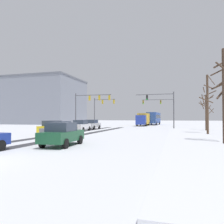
{
  "coord_description": "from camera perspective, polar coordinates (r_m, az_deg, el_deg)",
  "views": [
    {
      "loc": [
        8.84,
        -7.34,
        1.95
      ],
      "look_at": [
        0.0,
        23.68,
        2.8
      ],
      "focal_mm": 35.03,
      "sensor_mm": 36.0,
      "label": 1
    }
  ],
  "objects": [
    {
      "name": "wheel_track_left_lane",
      "position": [
        27.47,
        -11.79,
        -5.54
      ],
      "size": [
        1.07,
        37.22,
        0.01
      ],
      "primitive_type": "cube",
      "color": "#38383D",
      "rests_on": "ground"
    },
    {
      "name": "bare_tree_sidewalk_mid",
      "position": [
        28.68,
        23.65,
        2.33
      ],
      "size": [
        2.1,
        2.14,
        7.14
      ],
      "color": "#4C3828",
      "rests_on": "ground"
    },
    {
      "name": "traffic_signal_far_right",
      "position": [
        51.16,
        12.96,
        1.61
      ],
      "size": [
        7.31,
        0.73,
        6.5
      ],
      "color": "#47474C",
      "rests_on": "ground"
    },
    {
      "name": "wheel_track_right_lane",
      "position": [
        26.4,
        -6.94,
        -5.73
      ],
      "size": [
        1.15,
        37.22,
        0.01
      ],
      "primitive_type": "cube",
      "color": "#38383D",
      "rests_on": "ground"
    },
    {
      "name": "car_yellow_cab_third",
      "position": [
        26.36,
        -15.24,
        -3.92
      ],
      "size": [
        1.99,
        4.18,
        1.62
      ],
      "color": "yellow",
      "rests_on": "ground"
    },
    {
      "name": "traffic_signal_near_right",
      "position": [
        39.32,
        13.1,
        2.2
      ],
      "size": [
        6.66,
        0.38,
        6.5
      ],
      "color": "#47474C",
      "rests_on": "ground"
    },
    {
      "name": "traffic_signal_far_left",
      "position": [
        49.81,
        -2.77,
        1.54
      ],
      "size": [
        5.03,
        0.51,
        6.5
      ],
      "color": "#47474C",
      "rests_on": "ground"
    },
    {
      "name": "office_building_far_left_block",
      "position": [
        75.78,
        -19.29,
        2.59
      ],
      "size": [
        28.74,
        18.92,
        14.48
      ],
      "color": "gray",
      "rests_on": "ground"
    },
    {
      "name": "sidewalk_kerb_right",
      "position": [
        22.69,
        19.37,
        -6.2
      ],
      "size": [
        4.0,
        37.22,
        0.12
      ],
      "primitive_type": "cube",
      "color": "white",
      "rests_on": "ground"
    },
    {
      "name": "car_dark_green_fifth",
      "position": [
        15.62,
        -12.85,
        -5.63
      ],
      "size": [
        2.02,
        4.19,
        1.62
      ],
      "color": "#194C2D",
      "rests_on": "ground"
    },
    {
      "name": "car_white_second",
      "position": [
        32.23,
        -8.11,
        -3.51
      ],
      "size": [
        1.94,
        4.16,
        1.62
      ],
      "color": "silver",
      "rests_on": "ground"
    },
    {
      "name": "traffic_signal_near_left",
      "position": [
        40.27,
        -5.83,
        2.58
      ],
      "size": [
        6.91,
        0.6,
        6.5
      ],
      "color": "#47474C",
      "rests_on": "ground"
    },
    {
      "name": "bus_oncoming",
      "position": [
        61.7,
        10.85,
        -1.44
      ],
      "size": [
        3.04,
        11.1,
        3.38
      ],
      "color": "#284793",
      "rests_on": "ground"
    },
    {
      "name": "box_truck_delivery",
      "position": [
        52.64,
        8.1,
        -1.84
      ],
      "size": [
        2.47,
        7.46,
        3.02
      ],
      "color": "#233899",
      "rests_on": "ground"
    },
    {
      "name": "car_grey_fourth",
      "position": [
        21.2,
        -13.51,
        -4.53
      ],
      "size": [
        1.85,
        4.11,
        1.62
      ],
      "color": "slate",
      "rests_on": "ground"
    },
    {
      "name": "car_silver_lead",
      "position": [
        37.65,
        -5.21,
        -3.23
      ],
      "size": [
        1.87,
        4.12,
        1.62
      ],
      "color": "#B7BABF",
      "rests_on": "ground"
    },
    {
      "name": "bare_tree_sidewalk_far",
      "position": [
        36.78,
        23.37,
        0.22
      ],
      "size": [
        2.24,
        2.31,
        5.49
      ],
      "color": "#4C3828",
      "rests_on": "ground"
    }
  ]
}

